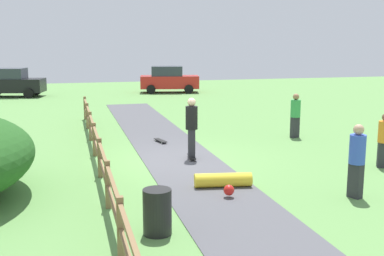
{
  "coord_description": "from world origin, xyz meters",
  "views": [
    {
      "loc": [
        -3.38,
        -14.27,
        3.7
      ],
      "look_at": [
        0.38,
        0.1,
        1.0
      ],
      "focal_mm": 44.79,
      "sensor_mm": 36.0,
      "label": 1
    }
  ],
  "objects_px": {
    "skater_riding": "(192,125)",
    "skater_fallen": "(224,181)",
    "trash_bin": "(157,212)",
    "bystander_green": "(295,113)",
    "parked_car_red": "(169,79)",
    "parked_car_black": "(11,83)",
    "bystander_orange": "(384,138)",
    "bystander_blue": "(357,157)",
    "skateboard_loose": "(160,140)"
  },
  "relations": [
    {
      "from": "skater_riding",
      "to": "parked_car_red",
      "type": "distance_m",
      "value": 20.21
    },
    {
      "from": "skater_riding",
      "to": "trash_bin",
      "type": "bearing_deg",
      "value": -110.93
    },
    {
      "from": "trash_bin",
      "to": "skater_riding",
      "type": "bearing_deg",
      "value": 69.07
    },
    {
      "from": "skateboard_loose",
      "to": "bystander_green",
      "type": "distance_m",
      "value": 5.33
    },
    {
      "from": "trash_bin",
      "to": "bystander_orange",
      "type": "xyz_separation_m",
      "value": [
        7.4,
        3.22,
        0.44
      ]
    },
    {
      "from": "bystander_blue",
      "to": "skateboard_loose",
      "type": "bearing_deg",
      "value": 114.27
    },
    {
      "from": "skater_riding",
      "to": "skater_fallen",
      "type": "height_order",
      "value": "skater_riding"
    },
    {
      "from": "bystander_orange",
      "to": "parked_car_black",
      "type": "distance_m",
      "value": 25.64
    },
    {
      "from": "parked_car_red",
      "to": "parked_car_black",
      "type": "height_order",
      "value": "same"
    },
    {
      "from": "trash_bin",
      "to": "skater_riding",
      "type": "height_order",
      "value": "skater_riding"
    },
    {
      "from": "skateboard_loose",
      "to": "parked_car_black",
      "type": "xyz_separation_m",
      "value": [
        -6.91,
        17.19,
        0.87
      ]
    },
    {
      "from": "bystander_blue",
      "to": "bystander_orange",
      "type": "distance_m",
      "value": 3.3
    },
    {
      "from": "skater_riding",
      "to": "parked_car_black",
      "type": "xyz_separation_m",
      "value": [
        -7.39,
        19.91,
        -0.15
      ]
    },
    {
      "from": "bystander_green",
      "to": "parked_car_red",
      "type": "relative_size",
      "value": 0.39
    },
    {
      "from": "skater_fallen",
      "to": "skateboard_loose",
      "type": "bearing_deg",
      "value": 94.85
    },
    {
      "from": "parked_car_red",
      "to": "parked_car_black",
      "type": "distance_m",
      "value": 10.86
    },
    {
      "from": "bystander_orange",
      "to": "bystander_green",
      "type": "height_order",
      "value": "bystander_green"
    },
    {
      "from": "trash_bin",
      "to": "skateboard_loose",
      "type": "relative_size",
      "value": 1.09
    },
    {
      "from": "trash_bin",
      "to": "skater_riding",
      "type": "relative_size",
      "value": 0.46
    },
    {
      "from": "skater_fallen",
      "to": "bystander_blue",
      "type": "height_order",
      "value": "bystander_blue"
    },
    {
      "from": "trash_bin",
      "to": "bystander_orange",
      "type": "distance_m",
      "value": 8.08
    },
    {
      "from": "skater_fallen",
      "to": "parked_car_red",
      "type": "xyz_separation_m",
      "value": [
        3.46,
        23.07,
        0.76
      ]
    },
    {
      "from": "skater_fallen",
      "to": "parked_car_black",
      "type": "height_order",
      "value": "parked_car_black"
    },
    {
      "from": "skater_fallen",
      "to": "bystander_green",
      "type": "bearing_deg",
      "value": 49.36
    },
    {
      "from": "bystander_blue",
      "to": "bystander_green",
      "type": "height_order",
      "value": "bystander_blue"
    },
    {
      "from": "parked_car_black",
      "to": "bystander_green",
      "type": "bearing_deg",
      "value": -55.26
    },
    {
      "from": "trash_bin",
      "to": "skater_fallen",
      "type": "bearing_deg",
      "value": 48.58
    },
    {
      "from": "skateboard_loose",
      "to": "bystander_blue",
      "type": "bearing_deg",
      "value": -65.73
    },
    {
      "from": "skater_riding",
      "to": "bystander_green",
      "type": "distance_m",
      "value": 5.33
    },
    {
      "from": "trash_bin",
      "to": "bystander_green",
      "type": "height_order",
      "value": "bystander_green"
    },
    {
      "from": "skater_fallen",
      "to": "parked_car_black",
      "type": "bearing_deg",
      "value": 107.79
    },
    {
      "from": "skater_fallen",
      "to": "bystander_orange",
      "type": "xyz_separation_m",
      "value": [
        5.23,
        0.76,
        0.69
      ]
    },
    {
      "from": "bystander_orange",
      "to": "parked_car_black",
      "type": "relative_size",
      "value": 0.36
    },
    {
      "from": "skater_riding",
      "to": "parked_car_red",
      "type": "xyz_separation_m",
      "value": [
        3.48,
        19.91,
        -0.15
      ]
    },
    {
      "from": "skateboard_loose",
      "to": "parked_car_red",
      "type": "bearing_deg",
      "value": 77.04
    },
    {
      "from": "skater_fallen",
      "to": "bystander_green",
      "type": "height_order",
      "value": "bystander_green"
    },
    {
      "from": "trash_bin",
      "to": "parked_car_black",
      "type": "xyz_separation_m",
      "value": [
        -5.24,
        25.53,
        0.51
      ]
    },
    {
      "from": "trash_bin",
      "to": "parked_car_red",
      "type": "distance_m",
      "value": 26.15
    },
    {
      "from": "parked_car_red",
      "to": "parked_car_black",
      "type": "xyz_separation_m",
      "value": [
        -10.86,
        0.0,
        0.0
      ]
    },
    {
      "from": "bystander_blue",
      "to": "bystander_orange",
      "type": "height_order",
      "value": "bystander_blue"
    },
    {
      "from": "skateboard_loose",
      "to": "bystander_orange",
      "type": "height_order",
      "value": "bystander_orange"
    },
    {
      "from": "skateboard_loose",
      "to": "bystander_orange",
      "type": "xyz_separation_m",
      "value": [
        5.73,
        -5.12,
        0.8
      ]
    },
    {
      "from": "skater_fallen",
      "to": "parked_car_red",
      "type": "distance_m",
      "value": 23.34
    },
    {
      "from": "bystander_orange",
      "to": "parked_car_red",
      "type": "xyz_separation_m",
      "value": [
        -1.77,
        22.31,
        0.07
      ]
    },
    {
      "from": "bystander_green",
      "to": "parked_car_black",
      "type": "distance_m",
      "value": 21.34
    },
    {
      "from": "trash_bin",
      "to": "bystander_green",
      "type": "relative_size",
      "value": 0.52
    },
    {
      "from": "bystander_green",
      "to": "skater_fallen",
      "type": "bearing_deg",
      "value": -130.64
    },
    {
      "from": "skateboard_loose",
      "to": "parked_car_red",
      "type": "distance_m",
      "value": 17.66
    },
    {
      "from": "skater_riding",
      "to": "bystander_green",
      "type": "bearing_deg",
      "value": 26.47
    },
    {
      "from": "bystander_orange",
      "to": "parked_car_black",
      "type": "height_order",
      "value": "parked_car_black"
    }
  ]
}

